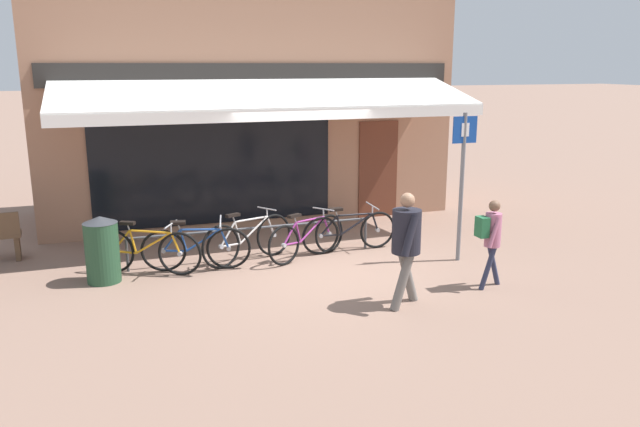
{
  "coord_description": "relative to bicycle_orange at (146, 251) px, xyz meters",
  "views": [
    {
      "loc": [
        -3.29,
        -9.16,
        3.28
      ],
      "look_at": [
        -0.24,
        -0.37,
        1.05
      ],
      "focal_mm": 35.0,
      "sensor_mm": 36.0,
      "label": 1
    }
  ],
  "objects": [
    {
      "name": "shop_front",
      "position": [
        2.51,
        3.86,
        2.02
      ],
      "size": [
        8.64,
        4.93,
        4.81
      ],
      "color": "#9E7056",
      "rests_on": "ground_plane"
    },
    {
      "name": "litter_bin",
      "position": [
        -0.65,
        -0.16,
        0.14
      ],
      "size": [
        0.52,
        0.52,
        1.04
      ],
      "color": "#23472D",
      "rests_on": "ground_plane"
    },
    {
      "name": "ground_plane",
      "position": [
        2.79,
        -0.74,
        -0.39
      ],
      "size": [
        160.0,
        160.0,
        0.0
      ],
      "primitive_type": "plane",
      "color": "#846656"
    },
    {
      "name": "pedestrian_adult",
      "position": [
        3.3,
        -2.55,
        0.58
      ],
      "size": [
        0.56,
        0.68,
        1.62
      ],
      "rotation": [
        0.0,
        0.0,
        0.08
      ],
      "color": "slate",
      "rests_on": "ground_plane"
    },
    {
      "name": "pedestrian_child",
      "position": [
        4.82,
        -2.32,
        0.46
      ],
      "size": [
        0.49,
        0.38,
        1.35
      ],
      "rotation": [
        0.0,
        0.0,
        -0.02
      ],
      "color": "#282D47",
      "rests_on": "ground_plane"
    },
    {
      "name": "bike_rack_rail",
      "position": [
        1.81,
        0.23,
        0.1
      ],
      "size": [
        4.28,
        0.04,
        0.57
      ],
      "color": "#47494F",
      "rests_on": "ground_plane"
    },
    {
      "name": "bicycle_black",
      "position": [
        3.53,
        0.09,
        -0.01
      ],
      "size": [
        1.81,
        0.52,
        0.84
      ],
      "rotation": [
        0.06,
        0.0,
        0.03
      ],
      "color": "black",
      "rests_on": "ground_plane"
    },
    {
      "name": "parking_sign",
      "position": [
        5.11,
        -1.0,
        1.15
      ],
      "size": [
        0.44,
        0.07,
        2.52
      ],
      "color": "slate",
      "rests_on": "ground_plane"
    },
    {
      "name": "bicycle_orange",
      "position": [
        0.0,
        0.0,
        0.0
      ],
      "size": [
        1.66,
        0.87,
        0.86
      ],
      "rotation": [
        0.01,
        0.0,
        -0.47
      ],
      "color": "black",
      "rests_on": "ground_plane"
    },
    {
      "name": "bicycle_blue",
      "position": [
        0.78,
        -0.11,
        -0.0
      ],
      "size": [
        1.76,
        0.65,
        0.89
      ],
      "rotation": [
        0.14,
        0.0,
        -0.2
      ],
      "color": "black",
      "rests_on": "ground_plane"
    },
    {
      "name": "bicycle_purple",
      "position": [
        2.69,
        -0.05,
        -0.02
      ],
      "size": [
        1.63,
        0.86,
        0.83
      ],
      "rotation": [
        -0.06,
        0.0,
        0.44
      ],
      "color": "black",
      "rests_on": "ground_plane"
    },
    {
      "name": "bicycle_silver",
      "position": [
        1.68,
        0.1,
        0.01
      ],
      "size": [
        1.73,
        0.83,
        0.88
      ],
      "rotation": [
        -0.06,
        0.0,
        0.4
      ],
      "color": "black",
      "rests_on": "ground_plane"
    }
  ]
}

